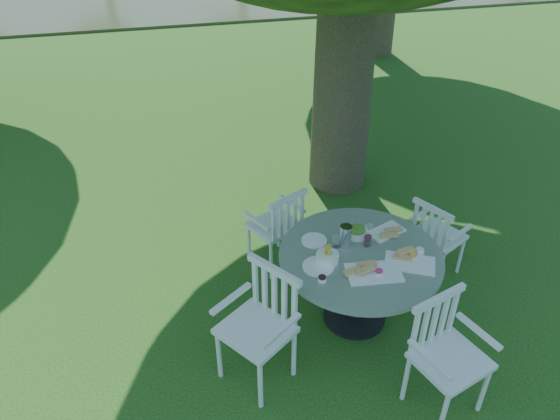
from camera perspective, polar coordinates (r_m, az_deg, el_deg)
The scene contains 7 objects.
ground at distance 5.24m, azimuth 0.50°, elevation -8.89°, with size 140.00×140.00×0.00m, color #11380B.
table at distance 4.68m, azimuth 8.29°, elevation -5.97°, with size 1.37×1.37×0.73m.
chair_ne at distance 5.36m, azimuth 15.79°, elevation -2.41°, with size 0.56×0.57×0.85m.
chair_nw at distance 5.24m, azimuth 0.07°, elevation -1.48°, with size 0.59×0.58×0.88m.
chair_sw at distance 4.23m, azimuth -1.65°, elevation -11.05°, with size 0.68×0.68×0.99m.
chair_se at distance 4.23m, azimuth 16.62°, elevation -13.42°, with size 0.60×0.58×0.96m.
tableware at distance 4.57m, azimuth 7.99°, elevation -4.12°, with size 1.10×0.79×0.20m.
Camera 1 is at (-0.90, -3.69, 3.61)m, focal length 35.00 mm.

